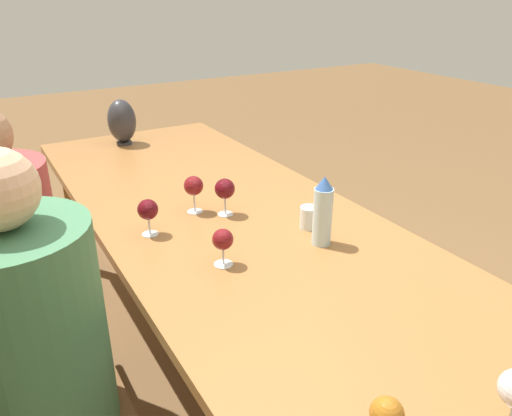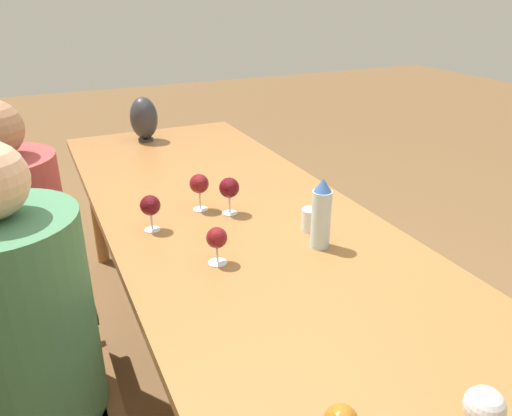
% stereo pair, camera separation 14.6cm
% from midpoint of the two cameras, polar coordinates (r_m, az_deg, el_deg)
% --- Properties ---
extents(ground_plane, '(14.00, 14.00, 0.00)m').
position_cam_midpoint_polar(ground_plane, '(2.18, 2.07, -20.95)').
color(ground_plane, brown).
extents(dining_table, '(3.01, 0.95, 0.75)m').
position_cam_midpoint_polar(dining_table, '(1.76, 2.40, -4.85)').
color(dining_table, '#936033').
rests_on(dining_table, ground_plane).
extents(water_bottle, '(0.06, 0.06, 0.24)m').
position_cam_midpoint_polar(water_bottle, '(1.63, 10.03, -0.78)').
color(water_bottle, silver).
rests_on(water_bottle, dining_table).
extents(water_tumbler, '(0.06, 0.06, 0.08)m').
position_cam_midpoint_polar(water_tumbler, '(1.77, 8.62, -1.37)').
color(water_tumbler, silver).
rests_on(water_tumbler, dining_table).
extents(vase, '(0.15, 0.15, 0.24)m').
position_cam_midpoint_polar(vase, '(2.81, -11.24, 10.00)').
color(vase, '#2D2D33').
rests_on(vase, dining_table).
extents(wine_glass_1, '(0.07, 0.07, 0.14)m').
position_cam_midpoint_polar(wine_glass_1, '(1.07, 28.41, -19.61)').
color(wine_glass_1, silver).
rests_on(wine_glass_1, dining_table).
extents(wine_glass_2, '(0.07, 0.07, 0.12)m').
position_cam_midpoint_polar(wine_glass_2, '(1.52, -1.77, -3.59)').
color(wine_glass_2, silver).
rests_on(wine_glass_2, dining_table).
extents(wine_glass_4, '(0.08, 0.08, 0.14)m').
position_cam_midpoint_polar(wine_glass_4, '(1.85, -0.83, 2.22)').
color(wine_glass_4, silver).
rests_on(wine_glass_4, dining_table).
extents(wine_glass_5, '(0.07, 0.07, 0.13)m').
position_cam_midpoint_polar(wine_glass_5, '(1.75, -9.67, 0.17)').
color(wine_glass_5, silver).
rests_on(wine_glass_5, dining_table).
extents(wine_glass_6, '(0.07, 0.07, 0.14)m').
position_cam_midpoint_polar(wine_glass_6, '(1.88, -4.32, 2.67)').
color(wine_glass_6, silver).
rests_on(wine_glass_6, dining_table).
extents(chair_near, '(0.44, 0.44, 0.88)m').
position_cam_midpoint_polar(chair_near, '(1.61, -23.80, -20.06)').
color(chair_near, brown).
rests_on(chair_near, ground_plane).
extents(chair_far, '(0.44, 0.44, 0.88)m').
position_cam_midpoint_polar(chair_far, '(2.09, -24.64, -9.20)').
color(chair_far, brown).
rests_on(chair_far, ground_plane).
extents(person_near, '(0.38, 0.38, 1.23)m').
position_cam_midpoint_polar(person_near, '(1.50, -21.64, -14.67)').
color(person_near, '#2D2D38').
rests_on(person_near, ground_plane).
extents(person_far, '(0.36, 0.36, 1.21)m').
position_cam_midpoint_polar(person_far, '(2.00, -23.09, -4.79)').
color(person_far, '#2D2D38').
rests_on(person_far, ground_plane).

